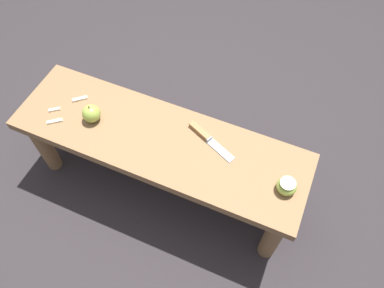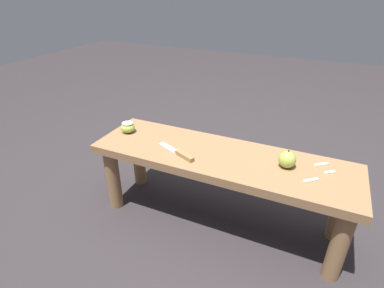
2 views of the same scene
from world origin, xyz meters
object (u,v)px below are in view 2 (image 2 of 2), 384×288
at_px(wooden_bench, 220,169).
at_px(knife, 180,154).
at_px(apple_whole, 287,159).
at_px(apple_cut, 128,127).

height_order(wooden_bench, knife, knife).
bearing_deg(knife, apple_whole, -143.72).
relative_size(knife, apple_whole, 2.70).
height_order(wooden_bench, apple_whole, apple_whole).
height_order(apple_whole, apple_cut, apple_whole).
distance_m(apple_whole, apple_cut, 0.81).
bearing_deg(wooden_bench, apple_whole, 4.10).
bearing_deg(knife, apple_cut, 8.34).
xyz_separation_m(apple_whole, apple_cut, (-0.81, -0.00, -0.01)).
xyz_separation_m(knife, apple_whole, (0.46, 0.10, 0.03)).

